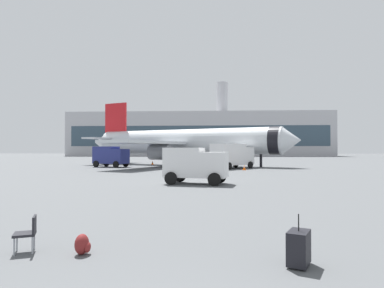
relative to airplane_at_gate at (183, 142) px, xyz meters
name	(u,v)px	position (x,y,z in m)	size (l,w,h in m)	color
airplane_at_gate	(183,142)	(0.00, 0.00, 0.00)	(34.14, 31.33, 10.50)	silver
service_truck	(111,156)	(-9.82, -5.40, -2.05)	(5.26, 3.82, 2.90)	navy
fuel_truck	(232,155)	(7.04, -8.33, -1.88)	(5.93, 5.95, 3.20)	white
cargo_van	(195,164)	(3.18, -27.53, -2.21)	(4.71, 3.08, 2.60)	white
safety_cone_near	(203,170)	(3.54, -17.95, -3.25)	(0.44, 0.44, 0.82)	#F2590C
safety_cone_mid	(153,163)	(-5.22, 2.22, -3.35)	(0.44, 0.44, 0.61)	#F2590C
safety_cone_far	(244,167)	(8.29, -11.45, -3.33)	(0.44, 0.44, 0.65)	#F2590C
rolling_suitcase	(299,248)	(6.17, -44.02, -3.27)	(0.64, 0.75, 1.10)	black
traveller_backpack	(83,245)	(1.30, -43.53, -3.42)	(0.36, 0.40, 0.48)	maroon
gate_chair	(28,231)	(-0.08, -43.43, -3.16)	(0.63, 0.63, 0.86)	black
terminal_building	(199,134)	(-0.33, 77.08, 4.73)	(99.18, 17.29, 28.54)	#B2B2B7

